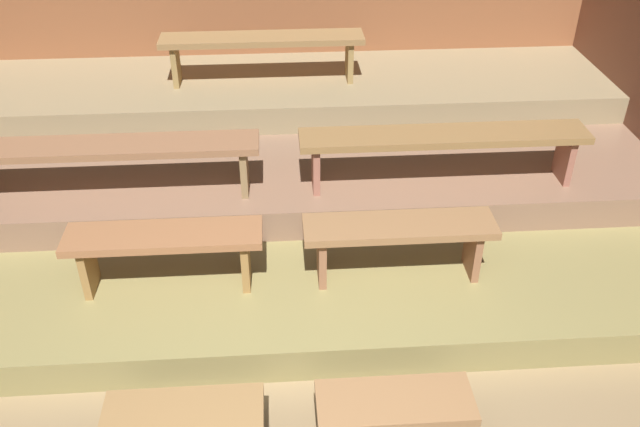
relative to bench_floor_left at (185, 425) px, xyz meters
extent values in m
cube|color=olive|center=(0.55, 1.74, -0.35)|extent=(6.94, 5.78, 0.08)
cube|color=olive|center=(0.55, 2.39, -0.19)|extent=(6.14, 3.69, 0.24)
cube|color=#82604A|center=(0.55, 2.96, 0.05)|extent=(6.14, 2.55, 0.24)
cube|color=#8B7957|center=(0.55, 3.57, 0.30)|extent=(6.14, 1.32, 0.24)
cube|color=olive|center=(0.00, 0.00, 0.09)|extent=(0.82, 0.33, 0.05)
cube|color=olive|center=(1.10, 0.00, 0.09)|extent=(0.82, 0.33, 0.05)
cube|color=#8C6142|center=(1.41, 0.00, -0.13)|extent=(0.05, 0.26, 0.37)
cube|color=#935F3C|center=(-0.22, 1.24, 0.33)|extent=(1.27, 0.33, 0.05)
cube|color=olive|center=(-0.73, 1.24, 0.12)|extent=(0.05, 0.26, 0.37)
cube|color=olive|center=(0.30, 1.24, 0.12)|extent=(0.05, 0.26, 0.37)
cube|color=olive|center=(1.31, 1.24, 0.33)|extent=(1.27, 0.33, 0.05)
cube|color=brown|center=(0.80, 1.24, 0.12)|extent=(0.05, 0.26, 0.37)
cube|color=brown|center=(1.83, 1.24, 0.12)|extent=(0.05, 0.26, 0.37)
cube|color=#8A5F40|center=(-0.67, 2.03, 0.58)|extent=(2.14, 0.33, 0.05)
cube|color=olive|center=(0.28, 2.03, 0.36)|extent=(0.05, 0.26, 0.37)
cube|color=olive|center=(1.76, 2.03, 0.58)|extent=(2.14, 0.33, 0.05)
cube|color=#935947|center=(0.81, 2.03, 0.36)|extent=(0.05, 0.26, 0.37)
cube|color=#935947|center=(2.71, 2.03, 0.36)|extent=(0.05, 0.26, 0.37)
cube|color=olive|center=(0.44, 3.52, 0.82)|extent=(1.81, 0.33, 0.05)
cube|color=olive|center=(-0.35, 3.52, 0.61)|extent=(0.05, 0.26, 0.37)
cube|color=olive|center=(1.22, 3.52, 0.61)|extent=(0.05, 0.26, 0.37)
camera|label=1|loc=(0.54, -2.35, 2.86)|focal=38.07mm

